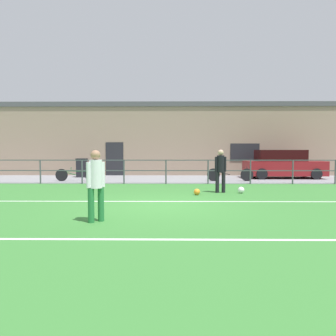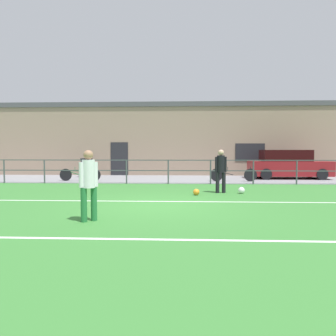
{
  "view_description": "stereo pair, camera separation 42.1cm",
  "coord_description": "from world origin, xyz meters",
  "px_view_note": "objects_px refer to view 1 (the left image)",
  "views": [
    {
      "loc": [
        0.29,
        -9.35,
        1.59
      ],
      "look_at": [
        0.13,
        2.84,
        0.93
      ],
      "focal_mm": 34.69,
      "sensor_mm": 36.0,
      "label": 1
    },
    {
      "loc": [
        0.71,
        -9.34,
        1.59
      ],
      "look_at": [
        0.13,
        2.84,
        0.93
      ],
      "focal_mm": 34.69,
      "sensor_mm": 36.0,
      "label": 2
    }
  ],
  "objects_px": {
    "bicycle_parked_1": "(230,174)",
    "trash_bin_0": "(82,168)",
    "player_goalkeeper": "(221,168)",
    "player_striker": "(96,181)",
    "parked_car_red": "(283,165)",
    "bicycle_parked_0": "(76,175)",
    "soccer_ball_spare": "(241,190)",
    "soccer_ball_match": "(197,192)"
  },
  "relations": [
    {
      "from": "bicycle_parked_0",
      "to": "trash_bin_0",
      "type": "bearing_deg",
      "value": 99.23
    },
    {
      "from": "soccer_ball_match",
      "to": "player_striker",
      "type": "bearing_deg",
      "value": -120.55
    },
    {
      "from": "parked_car_red",
      "to": "trash_bin_0",
      "type": "height_order",
      "value": "parked_car_red"
    },
    {
      "from": "soccer_ball_spare",
      "to": "bicycle_parked_0",
      "type": "relative_size",
      "value": 0.11
    },
    {
      "from": "player_goalkeeper",
      "to": "bicycle_parked_1",
      "type": "distance_m",
      "value": 4.55
    },
    {
      "from": "player_striker",
      "to": "trash_bin_0",
      "type": "height_order",
      "value": "player_striker"
    },
    {
      "from": "soccer_ball_spare",
      "to": "trash_bin_0",
      "type": "bearing_deg",
      "value": 138.76
    },
    {
      "from": "player_goalkeeper",
      "to": "soccer_ball_spare",
      "type": "distance_m",
      "value": 1.11
    },
    {
      "from": "player_goalkeeper",
      "to": "trash_bin_0",
      "type": "relative_size",
      "value": 1.47
    },
    {
      "from": "bicycle_parked_0",
      "to": "trash_bin_0",
      "type": "xyz_separation_m",
      "value": [
        -0.4,
        2.48,
        0.23
      ]
    },
    {
      "from": "player_goalkeeper",
      "to": "player_striker",
      "type": "bearing_deg",
      "value": -133.35
    },
    {
      "from": "soccer_ball_spare",
      "to": "bicycle_parked_1",
      "type": "xyz_separation_m",
      "value": [
        0.4,
        4.53,
        0.24
      ]
    },
    {
      "from": "player_striker",
      "to": "bicycle_parked_0",
      "type": "relative_size",
      "value": 0.75
    },
    {
      "from": "player_goalkeeper",
      "to": "parked_car_red",
      "type": "relative_size",
      "value": 0.38
    },
    {
      "from": "player_goalkeeper",
      "to": "soccer_ball_spare",
      "type": "relative_size",
      "value": 6.81
    },
    {
      "from": "player_striker",
      "to": "soccer_ball_match",
      "type": "xyz_separation_m",
      "value": [
        2.58,
        4.37,
        -0.8
      ]
    },
    {
      "from": "soccer_ball_match",
      "to": "bicycle_parked_1",
      "type": "height_order",
      "value": "bicycle_parked_1"
    },
    {
      "from": "soccer_ball_match",
      "to": "bicycle_parked_1",
      "type": "relative_size",
      "value": 0.1
    },
    {
      "from": "soccer_ball_spare",
      "to": "bicycle_parked_0",
      "type": "distance_m",
      "value": 8.67
    },
    {
      "from": "soccer_ball_match",
      "to": "bicycle_parked_1",
      "type": "xyz_separation_m",
      "value": [
        2.08,
        5.05,
        0.25
      ]
    },
    {
      "from": "soccer_ball_match",
      "to": "parked_car_red",
      "type": "relative_size",
      "value": 0.05
    },
    {
      "from": "bicycle_parked_1",
      "to": "bicycle_parked_0",
      "type": "bearing_deg",
      "value": -179.12
    },
    {
      "from": "trash_bin_0",
      "to": "soccer_ball_match",
      "type": "bearing_deg",
      "value": -50.17
    },
    {
      "from": "bicycle_parked_0",
      "to": "bicycle_parked_1",
      "type": "bearing_deg",
      "value": 0.88
    },
    {
      "from": "player_striker",
      "to": "parked_car_red",
      "type": "height_order",
      "value": "parked_car_red"
    },
    {
      "from": "player_goalkeeper",
      "to": "bicycle_parked_1",
      "type": "xyz_separation_m",
      "value": [
        1.14,
        4.37,
        -0.56
      ]
    },
    {
      "from": "soccer_ball_match",
      "to": "bicycle_parked_0",
      "type": "xyz_separation_m",
      "value": [
        -5.78,
        4.93,
        0.23
      ]
    },
    {
      "from": "soccer_ball_spare",
      "to": "soccer_ball_match",
      "type": "bearing_deg",
      "value": -162.91
    },
    {
      "from": "parked_car_red",
      "to": "bicycle_parked_1",
      "type": "bearing_deg",
      "value": -150.84
    },
    {
      "from": "bicycle_parked_1",
      "to": "trash_bin_0",
      "type": "xyz_separation_m",
      "value": [
        -8.26,
        2.36,
        0.22
      ]
    },
    {
      "from": "trash_bin_0",
      "to": "bicycle_parked_1",
      "type": "bearing_deg",
      "value": -15.96
    },
    {
      "from": "parked_car_red",
      "to": "bicycle_parked_0",
      "type": "height_order",
      "value": "parked_car_red"
    },
    {
      "from": "player_goalkeeper",
      "to": "trash_bin_0",
      "type": "xyz_separation_m",
      "value": [
        -7.12,
        6.73,
        -0.35
      ]
    },
    {
      "from": "soccer_ball_match",
      "to": "bicycle_parked_1",
      "type": "distance_m",
      "value": 5.47
    },
    {
      "from": "bicycle_parked_0",
      "to": "player_goalkeeper",
      "type": "bearing_deg",
      "value": -32.33
    },
    {
      "from": "player_goalkeeper",
      "to": "bicycle_parked_1",
      "type": "bearing_deg",
      "value": 66.86
    },
    {
      "from": "player_goalkeeper",
      "to": "soccer_ball_spare",
      "type": "xyz_separation_m",
      "value": [
        0.75,
        -0.16,
        -0.8
      ]
    },
    {
      "from": "parked_car_red",
      "to": "bicycle_parked_0",
      "type": "distance_m",
      "value": 11.34
    },
    {
      "from": "soccer_ball_match",
      "to": "bicycle_parked_0",
      "type": "relative_size",
      "value": 0.11
    },
    {
      "from": "soccer_ball_spare",
      "to": "parked_car_red",
      "type": "bearing_deg",
      "value": 59.87
    },
    {
      "from": "bicycle_parked_1",
      "to": "parked_car_red",
      "type": "bearing_deg",
      "value": 29.16
    },
    {
      "from": "soccer_ball_match",
      "to": "trash_bin_0",
      "type": "height_order",
      "value": "trash_bin_0"
    }
  ]
}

